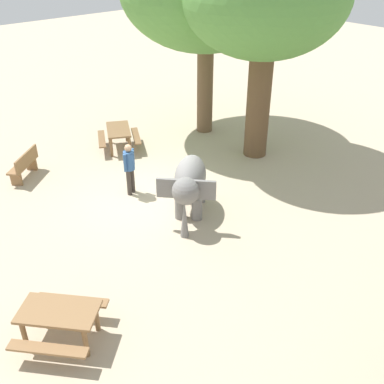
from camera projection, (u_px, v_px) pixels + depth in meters
ground_plane at (150, 196)px, 13.55m from camera, size 60.00×60.00×0.00m
elephant at (189, 182)px, 12.21m from camera, size 2.16×2.12×1.59m
person_handler at (129, 165)px, 13.23m from camera, size 0.48×0.32×1.62m
wooden_bench at (24, 164)px, 14.32m from camera, size 1.33×1.20×0.88m
picnic_table_near at (60, 318)px, 8.56m from camera, size 2.10×2.10×0.78m
picnic_table_far at (119, 134)px, 16.16m from camera, size 2.03×2.03×0.78m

